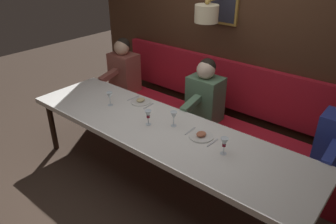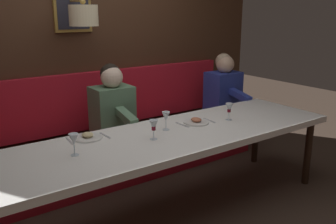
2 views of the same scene
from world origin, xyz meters
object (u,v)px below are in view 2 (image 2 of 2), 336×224
diner_near (112,106)px  wine_glass_0 (166,117)px  wine_glass_3 (154,126)px  dining_table (165,141)px  wine_glass_1 (229,108)px  diner_nearest (224,88)px  wine_glass_2 (74,140)px

diner_near → wine_glass_0: 0.78m
wine_glass_3 → diner_near: bearing=-6.0°
dining_table → wine_glass_1: size_ratio=20.00×
wine_glass_0 → wine_glass_3: same height
dining_table → wine_glass_3: (-0.03, 0.14, 0.17)m
diner_nearest → wine_glass_1: 1.16m
wine_glass_1 → wine_glass_3: bearing=92.7°
dining_table → wine_glass_1: bearing=-89.2°
diner_nearest → diner_near: 1.54m
wine_glass_0 → wine_glass_1: 0.66m
wine_glass_0 → wine_glass_1: bearing=-99.0°
diner_nearest → wine_glass_1: bearing=138.9°
diner_near → wine_glass_3: (-0.91, 0.10, 0.04)m
wine_glass_2 → wine_glass_0: bearing=-83.6°
wine_glass_0 → wine_glass_1: (-0.10, -0.66, -0.00)m
wine_glass_2 → wine_glass_3: bearing=-94.2°
wine_glass_1 → wine_glass_2: bearing=89.8°
diner_nearest → wine_glass_3: size_ratio=4.82×
dining_table → wine_glass_0: bearing=-37.5°
dining_table → wine_glass_2: (0.02, 0.78, 0.17)m
diner_nearest → wine_glass_1: diner_nearest is taller
diner_nearest → wine_glass_0: 1.61m
diner_nearest → wine_glass_2: (-0.87, 2.29, 0.04)m
diner_near → wine_glass_0: (-0.77, -0.13, 0.04)m
diner_nearest → wine_glass_0: (-0.77, 1.42, 0.04)m
dining_table → wine_glass_0: (0.11, -0.09, 0.17)m
dining_table → wine_glass_0: size_ratio=20.00×
wine_glass_3 → wine_glass_2: bearing=85.8°
wine_glass_0 → wine_glass_3: 0.27m
diner_nearest → wine_glass_3: 1.88m
wine_glass_0 → wine_glass_3: size_ratio=1.00×
diner_near → wine_glass_1: size_ratio=4.82×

